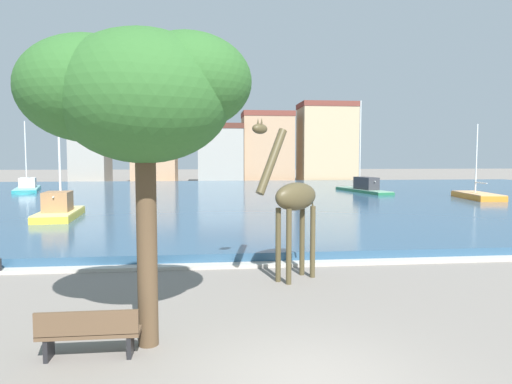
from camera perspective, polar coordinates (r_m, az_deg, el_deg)
name	(u,v)px	position (r m, az deg, el deg)	size (l,w,h in m)	color
harbor_water	(224,197)	(41.01, -4.06, -0.59)	(89.70, 51.38, 0.40)	#2D5170
quay_edge_coping	(254,265)	(15.39, -0.27, -9.15)	(89.70, 0.50, 0.12)	#ADA89E
giraffe_statue	(293,200)	(13.38, 4.65, -0.98)	(2.34, 1.99, 4.72)	#4C4228
sailboat_orange	(474,198)	(41.09, 25.72, -0.63)	(2.80, 6.63, 6.41)	orange
sailboat_teal	(27,190)	(50.19, -26.83, 0.25)	(4.47, 9.29, 7.28)	teal
sailboat_yellow	(61,213)	(27.18, -23.30, -2.48)	(2.31, 5.94, 7.39)	gold
sailboat_green	(360,190)	(45.46, 12.95, 0.30)	(3.16, 9.83, 9.23)	#236B42
shade_tree	(139,94)	(8.95, -14.46, 11.86)	(4.32, 3.29, 5.99)	brown
park_bench	(89,332)	(9.07, -20.28, -16.21)	(1.80, 0.44, 0.92)	brown
townhouse_wide_warehouse	(90,143)	(73.64, -20.09, 5.77)	(5.28, 6.29, 11.89)	gray
townhouse_tall_gabled	(155,154)	(72.39, -12.58, 4.70)	(6.71, 7.47, 8.71)	tan
townhouse_end_terrace	(220,153)	(69.28, -4.51, 4.87)	(6.81, 5.74, 8.85)	gray
townhouse_narrow_midrow	(267,147)	(70.95, 1.44, 5.66)	(7.85, 5.75, 10.83)	tan
townhouse_corner_house	(327,142)	(72.54, 8.86, 6.17)	(8.65, 6.33, 12.31)	tan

